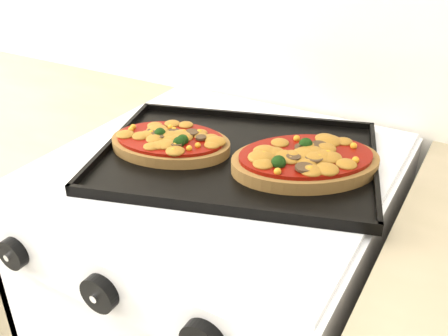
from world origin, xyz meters
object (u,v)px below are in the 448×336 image
Objects in this scene: pizza_left at (170,141)px; pizza_right at (306,159)px; stove at (222,336)px; baking_tray at (238,155)px.

pizza_left is 0.88× the size of pizza_right.
stove is 0.51m from pizza_right.
baking_tray is at bearing -172.27° from pizza_right.
pizza_left is at bearing 179.53° from baking_tray.
pizza_right is (0.15, 0.03, 0.48)m from stove.
stove is 0.47m from baking_tray.
baking_tray is 0.12m from pizza_right.
baking_tray is 0.13m from pizza_left.
pizza_left reaches higher than baking_tray.
baking_tray is (0.03, 0.01, 0.47)m from stove.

